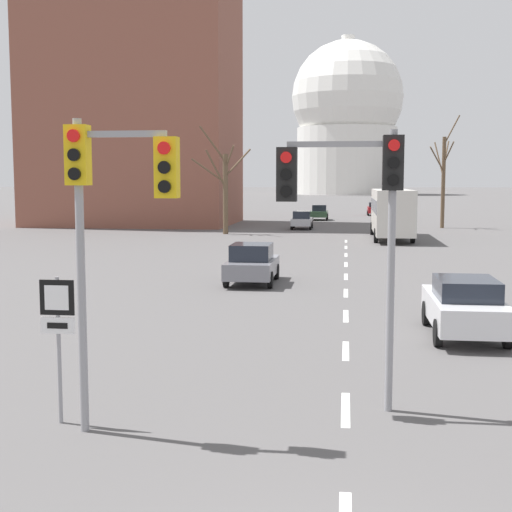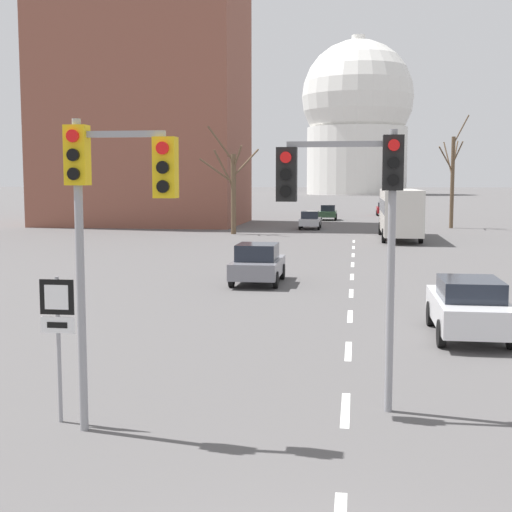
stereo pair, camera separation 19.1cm
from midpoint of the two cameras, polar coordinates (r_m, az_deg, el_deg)
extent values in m
cube|color=silver|center=(13.36, 6.77, -12.07)|extent=(0.16, 2.00, 0.01)
cube|color=silver|center=(17.69, 6.88, -7.53)|extent=(0.16, 2.00, 0.01)
cube|color=silver|center=(22.09, 6.95, -4.78)|extent=(0.16, 2.00, 0.01)
cube|color=silver|center=(26.53, 7.00, -2.95)|extent=(0.16, 2.00, 0.01)
cube|color=silver|center=(30.98, 7.03, -1.65)|extent=(0.16, 2.00, 0.01)
cube|color=silver|center=(35.44, 7.05, -0.67)|extent=(0.16, 2.00, 0.01)
cube|color=silver|center=(39.91, 7.07, 0.09)|extent=(0.16, 2.00, 0.01)
cube|color=silver|center=(44.39, 7.09, 0.69)|extent=(0.16, 2.00, 0.01)
cube|color=silver|center=(48.87, 7.10, 1.18)|extent=(0.16, 2.00, 0.01)
cylinder|color=gray|center=(11.97, -14.26, -1.73)|extent=(0.14, 0.14, 5.14)
cube|color=yellow|center=(11.87, -14.51, 7.81)|extent=(0.36, 0.28, 0.96)
cylinder|color=red|center=(11.73, -14.86, 9.28)|extent=(0.20, 0.06, 0.20)
cylinder|color=black|center=(11.71, -14.82, 7.83)|extent=(0.20, 0.06, 0.20)
cylinder|color=black|center=(11.71, -14.78, 6.38)|extent=(0.20, 0.06, 0.20)
cube|color=gray|center=(11.64, -11.17, 9.56)|extent=(1.46, 0.10, 0.10)
cube|color=yellow|center=(11.41, -7.62, 7.03)|extent=(0.36, 0.28, 0.96)
cylinder|color=red|center=(11.26, -7.86, 8.55)|extent=(0.20, 0.06, 0.20)
cylinder|color=black|center=(11.25, -7.84, 7.04)|extent=(0.20, 0.06, 0.20)
cylinder|color=black|center=(11.25, -7.82, 5.52)|extent=(0.20, 0.06, 0.20)
cylinder|color=gray|center=(12.85, 10.32, -1.34)|extent=(0.14, 0.14, 5.04)
cube|color=black|center=(12.75, 10.48, 7.34)|extent=(0.36, 0.28, 0.96)
cylinder|color=red|center=(12.59, 10.55, 8.71)|extent=(0.20, 0.06, 0.20)
cylinder|color=black|center=(12.58, 10.53, 7.35)|extent=(0.20, 0.06, 0.20)
cylinder|color=black|center=(12.58, 10.50, 6.00)|extent=(0.20, 0.06, 0.20)
cube|color=gray|center=(12.74, 6.28, 8.89)|extent=(1.86, 0.10, 0.10)
cube|color=black|center=(12.78, 2.05, 6.53)|extent=(0.36, 0.28, 0.96)
cylinder|color=red|center=(12.61, 1.99, 7.89)|extent=(0.20, 0.06, 0.20)
cylinder|color=black|center=(12.61, 1.98, 6.54)|extent=(0.20, 0.06, 0.20)
cylinder|color=black|center=(12.61, 1.98, 5.19)|extent=(0.20, 0.06, 0.20)
cylinder|color=gray|center=(12.71, -15.90, -7.29)|extent=(0.07, 0.07, 2.54)
cube|color=black|center=(12.51, -16.06, -3.21)|extent=(0.60, 0.03, 0.60)
cube|color=white|center=(12.50, -16.09, -3.22)|extent=(0.42, 0.01, 0.42)
cube|color=white|center=(12.60, -16.00, -5.37)|extent=(0.60, 0.03, 0.28)
cube|color=black|center=(12.58, -16.03, -5.38)|extent=(0.36, 0.01, 0.10)
cube|color=slate|center=(28.75, -0.49, -0.91)|extent=(1.83, 4.02, 0.64)
cube|color=#1E232D|center=(28.48, -0.54, 0.33)|extent=(1.56, 1.93, 0.65)
cylinder|color=black|center=(30.14, -1.80, -1.20)|extent=(0.18, 0.65, 0.65)
cylinder|color=black|center=(29.92, 1.47, -1.26)|extent=(0.18, 0.65, 0.65)
cylinder|color=black|center=(27.70, -2.61, -1.85)|extent=(0.18, 0.65, 0.65)
cylinder|color=black|center=(27.46, 0.95, -1.92)|extent=(0.18, 0.65, 0.65)
cube|color=silver|center=(19.85, 16.05, -4.17)|extent=(1.79, 4.34, 0.71)
cube|color=#1E232D|center=(19.54, 16.20, -2.50)|extent=(1.52, 2.08, 0.52)
cylinder|color=black|center=(21.11, 13.19, -4.46)|extent=(0.18, 0.70, 0.70)
cylinder|color=black|center=(21.36, 17.72, -4.47)|extent=(0.18, 0.70, 0.70)
cylinder|color=black|center=(18.49, 14.06, -5.98)|extent=(0.18, 0.70, 0.70)
cylinder|color=black|center=(18.77, 19.21, -5.96)|extent=(0.18, 0.70, 0.70)
cube|color=#B7B7BC|center=(60.77, 3.61, 2.76)|extent=(1.67, 3.82, 0.58)
cube|color=#1E232D|center=(60.55, 3.60, 3.32)|extent=(1.42, 1.84, 0.62)
cylinder|color=black|center=(62.02, 2.95, 2.57)|extent=(0.18, 0.67, 0.67)
cylinder|color=black|center=(61.92, 4.40, 2.55)|extent=(0.18, 0.67, 0.67)
cylinder|color=black|center=(59.66, 2.78, 2.43)|extent=(0.18, 0.67, 0.67)
cylinder|color=black|center=(59.56, 4.29, 2.41)|extent=(0.18, 0.67, 0.67)
cube|color=maroon|center=(85.06, 9.46, 3.67)|extent=(1.79, 3.89, 0.70)
cube|color=#1E232D|center=(84.84, 9.47, 4.08)|extent=(1.53, 1.87, 0.54)
cylinder|color=black|center=(86.25, 8.86, 3.48)|extent=(0.18, 0.61, 0.61)
cylinder|color=black|center=(86.31, 9.99, 3.46)|extent=(0.18, 0.61, 0.61)
cylinder|color=black|center=(83.84, 8.91, 3.40)|extent=(0.18, 0.61, 0.61)
cylinder|color=black|center=(83.91, 10.07, 3.38)|extent=(0.18, 0.61, 0.61)
cube|color=#2D4C33|center=(74.46, 5.03, 3.38)|extent=(1.68, 3.81, 0.59)
cube|color=#1E232D|center=(74.24, 5.02, 3.85)|extent=(1.43, 1.83, 0.65)
cylinder|color=black|center=(75.68, 4.46, 3.20)|extent=(0.18, 0.69, 0.69)
cylinder|color=black|center=(75.62, 5.66, 3.19)|extent=(0.18, 0.69, 0.69)
cylinder|color=black|center=(73.33, 4.37, 3.11)|extent=(0.18, 0.69, 0.69)
cylinder|color=black|center=(73.27, 5.61, 3.10)|extent=(0.18, 0.69, 0.69)
cube|color=beige|center=(51.14, 10.69, 3.56)|extent=(2.50, 10.80, 3.00)
cube|color=black|center=(51.12, 10.70, 3.98)|extent=(2.52, 10.26, 0.90)
cylinder|color=black|center=(54.93, 9.17, 2.19)|extent=(0.26, 0.96, 0.96)
cylinder|color=black|center=(55.07, 11.67, 2.15)|extent=(0.26, 0.96, 0.96)
cylinder|color=black|center=(47.94, 9.46, 1.62)|extent=(0.26, 0.96, 0.96)
cylinder|color=black|center=(48.09, 12.32, 1.58)|extent=(0.26, 0.96, 0.96)
cylinder|color=brown|center=(54.94, -2.56, 4.97)|extent=(0.40, 0.40, 6.14)
cylinder|color=brown|center=(54.83, -3.92, 6.82)|extent=(2.56, 0.90, 1.94)
cylinder|color=brown|center=(54.86, -3.60, 8.95)|extent=(1.96, 0.78, 2.73)
cylinder|color=brown|center=(54.62, -3.34, 6.97)|extent=(1.45, 1.03, 2.93)
cylinder|color=brown|center=(54.13, -2.19, 8.01)|extent=(0.96, 1.69, 1.59)
cylinder|color=brown|center=(55.87, -1.47, 7.57)|extent=(1.60, 2.42, 2.10)
cylinder|color=brown|center=(63.88, 14.67, 5.70)|extent=(0.33, 0.33, 7.84)
cylinder|color=brown|center=(64.67, 14.34, 7.50)|extent=(0.71, 1.73, 3.09)
cylinder|color=brown|center=(64.73, 14.91, 8.03)|extent=(0.65, 1.65, 2.04)
cylinder|color=brown|center=(63.05, 14.15, 7.60)|extent=(1.39, 1.74, 1.98)
cylinder|color=brown|center=(62.95, 15.12, 8.07)|extent=(0.54, 2.13, 1.65)
cylinder|color=brown|center=(64.16, 15.33, 9.72)|extent=(1.34, 0.24, 2.51)
cylinder|color=silver|center=(208.55, 7.23, 7.54)|extent=(28.54, 28.54, 19.03)
sphere|color=silver|center=(209.81, 7.30, 12.52)|extent=(31.71, 31.71, 31.71)
cylinder|color=silver|center=(211.89, 7.35, 16.36)|extent=(3.81, 3.81, 5.55)
cube|color=brown|center=(69.41, -9.63, 14.51)|extent=(18.00, 14.00, 28.80)
camera|label=1|loc=(0.10, -90.42, -0.04)|focal=50.00mm
camera|label=2|loc=(0.10, 89.58, 0.04)|focal=50.00mm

